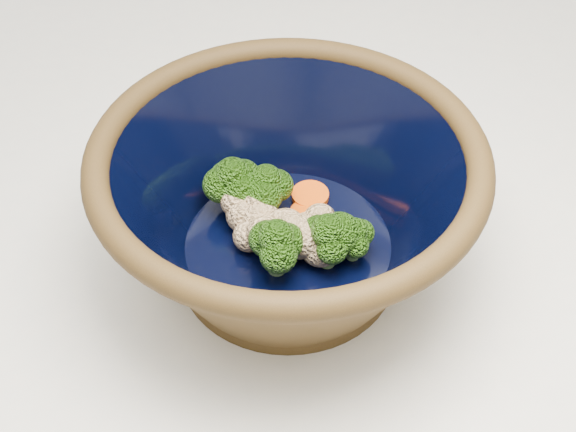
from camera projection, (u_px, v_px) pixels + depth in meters
mixing_bowl at (288, 204)px, 0.62m from camera, size 0.35×0.35×0.13m
vegetable_pile at (281, 219)px, 0.64m from camera, size 0.10×0.14×0.06m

